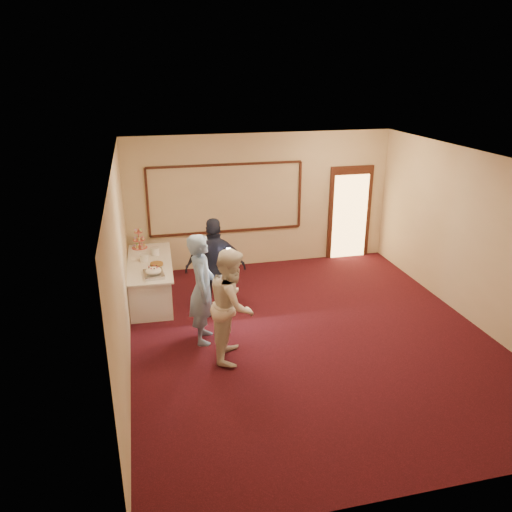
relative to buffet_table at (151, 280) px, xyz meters
The scene contains 14 objects.
floor 3.37m from the buffet_table, 39.79° to the right, with size 7.00×7.00×0.00m, color black.
room_walls 3.73m from the buffet_table, 39.79° to the right, with size 6.04×7.04×3.02m.
wall_molding 2.53m from the buffet_table, 36.80° to the left, with size 3.45×0.04×1.55m.
doorway 4.95m from the buffet_table, 15.51° to the left, with size 1.05×0.07×2.20m.
buffet_table is the anchor object (origin of this frame).
pavlova_tray 0.87m from the buffet_table, 85.54° to the right, with size 0.37×0.50×0.18m.
cupcake_stand 1.04m from the buffet_table, 100.85° to the left, with size 0.32×0.32×0.47m.
plate_stack_a 0.47m from the buffet_table, 147.14° to the left, with size 0.17×0.17×0.14m.
plate_stack_b 0.61m from the buffet_table, 70.16° to the left, with size 0.19×0.19×0.16m.
tart 0.49m from the buffet_table, 61.05° to the right, with size 0.28×0.28×0.06m.
man 2.09m from the buffet_table, 66.82° to the right, with size 0.68×0.45×1.87m, color #799BCE.
woman 2.77m from the buffet_table, 64.46° to the right, with size 0.88×0.68×1.80m, color white.
guest 1.62m from the buffet_table, 41.29° to the right, with size 1.09×0.45×1.86m, color black.
camera_flash 2.11m from the buffet_table, 44.01° to the right, with size 0.07×0.04×0.05m, color white.
Camera 1 is at (-2.64, -7.11, 4.31)m, focal length 35.00 mm.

